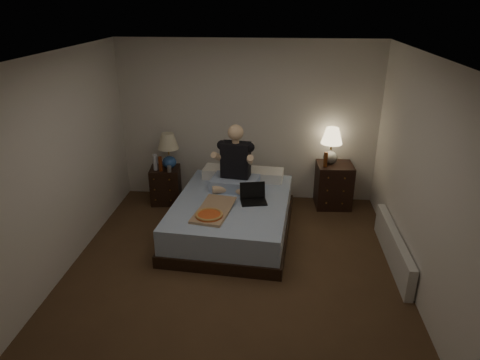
# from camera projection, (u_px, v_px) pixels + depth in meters

# --- Properties ---
(floor) EXTENTS (4.00, 4.50, 0.00)m
(floor) POSITION_uv_depth(u_px,v_px,m) (233.00, 276.00, 5.04)
(floor) COLOR brown
(floor) RESTS_ON ground
(ceiling) EXTENTS (4.00, 4.50, 0.00)m
(ceiling) POSITION_uv_depth(u_px,v_px,m) (232.00, 57.00, 4.07)
(ceiling) COLOR white
(ceiling) RESTS_ON ground
(wall_back) EXTENTS (4.00, 0.00, 2.50)m
(wall_back) POSITION_uv_depth(u_px,v_px,m) (248.00, 122.00, 6.62)
(wall_back) COLOR silver
(wall_back) RESTS_ON ground
(wall_front) EXTENTS (4.00, 0.00, 2.50)m
(wall_front) POSITION_uv_depth(u_px,v_px,m) (192.00, 327.00, 2.49)
(wall_front) COLOR silver
(wall_front) RESTS_ON ground
(wall_left) EXTENTS (0.00, 4.50, 2.50)m
(wall_left) POSITION_uv_depth(u_px,v_px,m) (53.00, 172.00, 4.72)
(wall_left) COLOR silver
(wall_left) RESTS_ON ground
(wall_right) EXTENTS (0.00, 4.50, 2.50)m
(wall_right) POSITION_uv_depth(u_px,v_px,m) (426.00, 185.00, 4.39)
(wall_right) COLOR silver
(wall_right) RESTS_ON ground
(bed) EXTENTS (1.66, 2.12, 0.50)m
(bed) POSITION_uv_depth(u_px,v_px,m) (232.00, 216.00, 5.89)
(bed) COLOR #5E84BD
(bed) RESTS_ON floor
(nightstand_left) EXTENTS (0.49, 0.45, 0.58)m
(nightstand_left) POSITION_uv_depth(u_px,v_px,m) (166.00, 185.00, 6.77)
(nightstand_left) COLOR black
(nightstand_left) RESTS_ON floor
(nightstand_right) EXTENTS (0.56, 0.51, 0.69)m
(nightstand_right) POSITION_uv_depth(u_px,v_px,m) (333.00, 185.00, 6.64)
(nightstand_right) COLOR black
(nightstand_right) RESTS_ON floor
(lamp_left) EXTENTS (0.41, 0.41, 0.56)m
(lamp_left) POSITION_uv_depth(u_px,v_px,m) (169.00, 151.00, 6.56)
(lamp_left) COLOR #295196
(lamp_left) RESTS_ON nightstand_left
(lamp_right) EXTENTS (0.39, 0.39, 0.56)m
(lamp_right) POSITION_uv_depth(u_px,v_px,m) (331.00, 146.00, 6.44)
(lamp_right) COLOR gray
(lamp_right) RESTS_ON nightstand_right
(water_bottle) EXTENTS (0.07, 0.07, 0.25)m
(water_bottle) POSITION_uv_depth(u_px,v_px,m) (155.00, 162.00, 6.55)
(water_bottle) COLOR silver
(water_bottle) RESTS_ON nightstand_left
(soda_can) EXTENTS (0.07, 0.07, 0.10)m
(soda_can) POSITION_uv_depth(u_px,v_px,m) (169.00, 169.00, 6.49)
(soda_can) COLOR #B4B3AE
(soda_can) RESTS_ON nightstand_left
(beer_bottle_left) EXTENTS (0.06, 0.06, 0.23)m
(beer_bottle_left) POSITION_uv_depth(u_px,v_px,m) (160.00, 164.00, 6.51)
(beer_bottle_left) COLOR #5F260D
(beer_bottle_left) RESTS_ON nightstand_left
(beer_bottle_right) EXTENTS (0.06, 0.06, 0.23)m
(beer_bottle_right) POSITION_uv_depth(u_px,v_px,m) (326.00, 159.00, 6.37)
(beer_bottle_right) COLOR #5E2A0D
(beer_bottle_right) RESTS_ON nightstand_right
(person) EXTENTS (0.73, 0.62, 0.93)m
(person) POSITION_uv_depth(u_px,v_px,m) (235.00, 158.00, 5.97)
(person) COLOR black
(person) RESTS_ON bed
(laptop) EXTENTS (0.39, 0.34, 0.24)m
(laptop) POSITION_uv_depth(u_px,v_px,m) (254.00, 194.00, 5.68)
(laptop) COLOR black
(laptop) RESTS_ON bed
(pizza_box) EXTENTS (0.53, 0.82, 0.08)m
(pizza_box) POSITION_uv_depth(u_px,v_px,m) (209.00, 216.00, 5.29)
(pizza_box) COLOR tan
(pizza_box) RESTS_ON bed
(radiator) EXTENTS (0.10, 1.60, 0.40)m
(radiator) POSITION_uv_depth(u_px,v_px,m) (393.00, 247.00, 5.25)
(radiator) COLOR silver
(radiator) RESTS_ON floor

